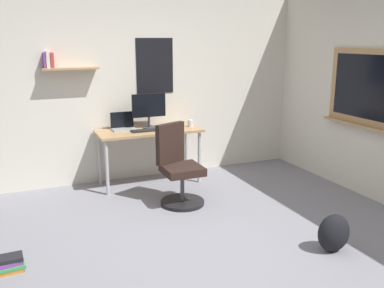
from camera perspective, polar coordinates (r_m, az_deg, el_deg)
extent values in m
plane|color=gray|center=(4.01, 2.35, -14.43)|extent=(5.20, 5.20, 0.00)
cube|color=silver|center=(5.87, -7.86, 7.92)|extent=(5.00, 0.10, 2.60)
cube|color=tan|center=(5.54, -16.06, 9.76)|extent=(0.68, 0.20, 0.02)
cube|color=black|center=(5.87, -5.04, 10.45)|extent=(0.52, 0.01, 0.74)
cube|color=#7A3D99|center=(5.53, -19.29, 10.61)|extent=(0.02, 0.14, 0.19)
cube|color=silver|center=(5.53, -18.88, 10.73)|extent=(0.04, 0.14, 0.20)
cube|color=#C63833|center=(5.53, -18.38, 10.67)|extent=(0.04, 0.14, 0.18)
cube|color=tan|center=(5.55, 22.16, 7.20)|extent=(0.04, 1.10, 0.90)
cube|color=black|center=(5.54, 22.05, 7.20)|extent=(0.01, 0.94, 0.76)
cube|color=tan|center=(5.58, 21.40, 2.47)|extent=(0.12, 1.10, 0.03)
cube|color=tan|center=(5.62, -5.82, 1.77)|extent=(1.37, 0.59, 0.03)
cylinder|color=#B7B7BC|center=(5.35, -11.40, -3.18)|extent=(0.04, 0.04, 0.71)
cylinder|color=#B7B7BC|center=(5.71, 0.98, -1.79)|extent=(0.04, 0.04, 0.71)
cylinder|color=#B7B7BC|center=(5.79, -12.35, -1.90)|extent=(0.04, 0.04, 0.71)
cylinder|color=#B7B7BC|center=(6.13, -0.79, -0.69)|extent=(0.04, 0.04, 0.71)
cylinder|color=black|center=(5.07, -1.30, -7.85)|extent=(0.52, 0.52, 0.04)
cylinder|color=#4C4C51|center=(5.01, -1.31, -5.84)|extent=(0.05, 0.05, 0.34)
cube|color=black|center=(4.94, -1.32, -3.49)|extent=(0.44, 0.44, 0.09)
cube|color=black|center=(5.00, -2.95, 0.11)|extent=(0.40, 0.22, 0.48)
cube|color=#ADAFB5|center=(5.64, -9.14, 1.95)|extent=(0.31, 0.21, 0.02)
cube|color=black|center=(5.71, -9.42, 3.26)|extent=(0.31, 0.01, 0.21)
cylinder|color=#38383D|center=(5.72, -5.80, 2.23)|extent=(0.17, 0.17, 0.01)
cylinder|color=#38383D|center=(5.71, -5.82, 2.98)|extent=(0.03, 0.03, 0.14)
cube|color=black|center=(5.66, -5.85, 5.20)|extent=(0.46, 0.02, 0.31)
cube|color=black|center=(5.53, -6.28, 1.83)|extent=(0.37, 0.13, 0.02)
ellipsoid|color=#262628|center=(5.61, -3.54, 2.14)|extent=(0.10, 0.06, 0.03)
cylinder|color=silver|center=(5.78, -0.21, 2.81)|extent=(0.08, 0.08, 0.09)
ellipsoid|color=black|center=(4.17, 18.57, -11.30)|extent=(0.32, 0.22, 0.36)
cube|color=orange|center=(4.03, -23.36, -15.26)|extent=(0.22, 0.16, 0.03)
cube|color=#3D934C|center=(4.01, -23.11, -14.89)|extent=(0.22, 0.17, 0.03)
cube|color=#7A3D99|center=(4.01, -23.45, -14.42)|extent=(0.23, 0.18, 0.03)
cube|color=black|center=(4.00, -23.39, -13.95)|extent=(0.22, 0.16, 0.03)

